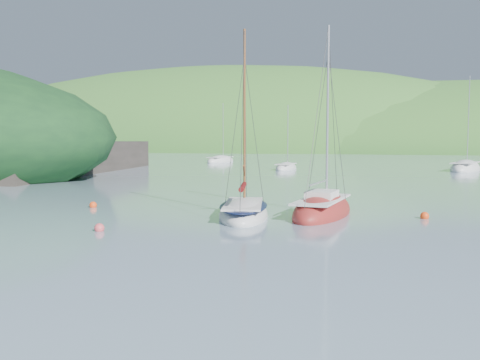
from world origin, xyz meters
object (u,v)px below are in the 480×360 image
(sloop_red, at_px, (322,211))
(distant_sloop_a, at_px, (286,168))
(distant_sloop_c, at_px, (221,161))
(distant_sloop_b, at_px, (465,169))
(daysailer_white, at_px, (244,213))

(sloop_red, xyz_separation_m, distant_sloop_a, (-11.19, 38.17, -0.05))
(distant_sloop_a, height_order, distant_sloop_c, distant_sloop_c)
(sloop_red, xyz_separation_m, distant_sloop_b, (9.90, 42.79, -0.00))
(distant_sloop_c, bearing_deg, daysailer_white, -59.67)
(daysailer_white, xyz_separation_m, distant_sloop_c, (-22.61, 56.65, -0.05))
(daysailer_white, xyz_separation_m, sloop_red, (3.62, 1.86, -0.02))
(sloop_red, xyz_separation_m, distant_sloop_c, (-26.23, 54.79, -0.03))
(sloop_red, height_order, distant_sloop_b, distant_sloop_b)
(daysailer_white, distance_m, distant_sloop_c, 61.00)
(distant_sloop_a, height_order, distant_sloop_b, distant_sloop_b)
(distant_sloop_a, xyz_separation_m, distant_sloop_b, (21.09, 4.63, 0.04))
(distant_sloop_a, xyz_separation_m, distant_sloop_c, (-15.04, 16.62, 0.02))
(distant_sloop_b, bearing_deg, distant_sloop_c, 175.81)
(daysailer_white, height_order, distant_sloop_a, daysailer_white)
(distant_sloop_a, bearing_deg, sloop_red, -72.66)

